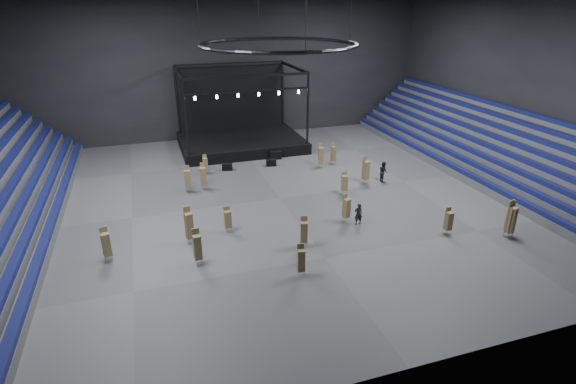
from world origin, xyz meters
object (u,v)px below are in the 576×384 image
object	(u,v)px
flight_case_left	(227,167)
chair_stack_12	(346,208)
chair_stack_2	(205,164)
chair_stack_5	(449,220)
chair_stack_9	(189,225)
chair_stack_16	(511,219)
flight_case_mid	(271,163)
chair_stack_6	(301,260)
chair_stack_0	(511,219)
chair_stack_4	(304,231)
flight_case_right	(276,155)
chair_stack_15	(228,219)
chair_stack_14	(333,153)
chair_stack_7	(197,247)
stage	(240,134)
man_center	(358,214)
chair_stack_3	(203,176)
chair_stack_8	(344,182)
chair_stack_10	(321,155)
chair_stack_1	(366,170)
chair_stack_13	(187,178)
chair_stack_11	(106,244)
crew_member	(383,172)

from	to	relation	value
flight_case_left	chair_stack_12	distance (m)	15.90
chair_stack_2	chair_stack_5	world-z (taller)	chair_stack_5
chair_stack_9	chair_stack_16	size ratio (longest dim) A/B	0.97
flight_case_mid	chair_stack_12	distance (m)	14.43
chair_stack_6	chair_stack_0	bearing A→B (deg)	8.88
chair_stack_4	chair_stack_9	world-z (taller)	chair_stack_9
flight_case_right	chair_stack_15	xyz separation A→B (m)	(-8.24, -15.14, 0.67)
chair_stack_14	flight_case_left	bearing A→B (deg)	156.68
chair_stack_2	chair_stack_15	xyz separation A→B (m)	(-0.22, -12.78, 0.05)
chair_stack_7	chair_stack_16	xyz separation A→B (m)	(22.29, -3.39, 0.16)
chair_stack_7	chair_stack_9	bearing A→B (deg)	88.61
stage	flight_case_left	bearing A→B (deg)	-111.54
chair_stack_2	chair_stack_5	distance (m)	23.77
chair_stack_2	man_center	distance (m)	17.57
chair_stack_3	chair_stack_6	xyz separation A→B (m)	(3.79, -16.12, -0.15)
chair_stack_3	flight_case_right	bearing A→B (deg)	51.49
flight_case_mid	chair_stack_14	size ratio (longest dim) A/B	0.43
chair_stack_8	chair_stack_10	bearing A→B (deg)	92.97
chair_stack_8	chair_stack_9	bearing A→B (deg)	-153.83
chair_stack_0	chair_stack_2	size ratio (longest dim) A/B	1.41
chair_stack_0	chair_stack_12	xyz separation A→B (m)	(-10.38, 5.99, -0.24)
chair_stack_5	chair_stack_7	distance (m)	18.34
chair_stack_1	chair_stack_2	size ratio (longest dim) A/B	1.35
chair_stack_4	flight_case_right	bearing A→B (deg)	96.78
chair_stack_6	chair_stack_14	world-z (taller)	chair_stack_14
chair_stack_4	chair_stack_8	size ratio (longest dim) A/B	1.10
chair_stack_12	man_center	bearing A→B (deg)	-66.64
chair_stack_5	chair_stack_12	distance (m)	7.64
chair_stack_10	chair_stack_12	xyz separation A→B (m)	(-2.79, -12.26, -0.09)
chair_stack_2	chair_stack_13	distance (m)	4.58
chair_stack_1	chair_stack_2	xyz separation A→B (m)	(-14.07, 7.25, -0.35)
chair_stack_2	chair_stack_8	world-z (taller)	chair_stack_8
flight_case_left	stage	bearing A→B (deg)	68.46
chair_stack_0	man_center	world-z (taller)	chair_stack_0
stage	chair_stack_10	bearing A→B (deg)	-57.13
chair_stack_3	chair_stack_7	world-z (taller)	chair_stack_7
flight_case_left	man_center	xyz separation A→B (m)	(7.41, -15.12, 0.55)
chair_stack_0	flight_case_left	bearing A→B (deg)	137.63
flight_case_mid	chair_stack_11	xyz separation A→B (m)	(-15.60, -14.64, 0.96)
chair_stack_7	chair_stack_6	bearing A→B (deg)	-34.38
flight_case_mid	chair_stack_7	size ratio (longest dim) A/B	0.40
chair_stack_3	chair_stack_13	distance (m)	1.44
flight_case_right	chair_stack_9	bearing A→B (deg)	-124.98
flight_case_right	chair_stack_4	size ratio (longest dim) A/B	0.55
chair_stack_13	crew_member	distance (m)	18.47
chair_stack_1	chair_stack_8	xyz separation A→B (m)	(-2.99, -1.72, -0.26)
chair_stack_9	chair_stack_16	bearing A→B (deg)	-30.40
chair_stack_4	crew_member	world-z (taller)	chair_stack_4
flight_case_right	chair_stack_11	xyz separation A→B (m)	(-16.69, -16.69, 0.87)
chair_stack_6	chair_stack_10	bearing A→B (deg)	73.24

